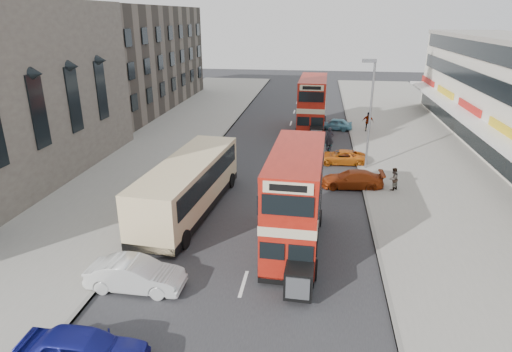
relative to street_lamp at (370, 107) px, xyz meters
The scene contains 19 objects.
ground 19.73m from the street_lamp, 109.92° to the right, with size 160.00×160.00×0.00m, color #28282B.
road_surface 8.33m from the street_lamp, 162.95° to the left, with size 12.00×90.00×0.01m, color #28282B.
pavement_right 7.50m from the street_lamp, 20.06° to the left, with size 12.00×90.00×0.15m, color gray.
pavement_left 19.22m from the street_lamp, behind, with size 12.00×90.00×0.15m, color gray.
kerb_left 13.62m from the street_lamp, behind, with size 0.20×90.00×0.16m, color gray.
kerb_right 5.13m from the street_lamp, 101.90° to the left, with size 0.20×90.00×0.16m, color gray.
brick_terrace 34.86m from the street_lamp, 144.96° to the left, with size 14.00×28.00×12.00m, color #66594C.
street_lamp is the anchor object (origin of this frame).
bus_main 13.37m from the street_lamp, 110.20° to the right, with size 2.67×8.88×4.85m.
bus_second 11.96m from the street_lamp, 111.20° to the left, with size 2.71×9.34×5.12m.
coach 14.56m from the street_lamp, 140.29° to the right, with size 3.66×11.21×2.92m.
car_left_near 24.40m from the street_lamp, 116.86° to the right, with size 1.71×4.26×1.45m, color navy.
car_left_front 20.63m from the street_lamp, 122.92° to the right, with size 1.44×4.13×1.36m, color silver.
car_right_a 5.83m from the street_lamp, 106.78° to the right, with size 1.68×4.14×1.20m, color #9A350F.
car_right_b 4.71m from the street_lamp, 147.04° to the left, with size 1.78×3.86×1.07m, color orange.
car_right_c 12.76m from the street_lamp, 99.21° to the left, with size 1.39×3.46×1.18m, color #60AAC0.
pedestrian_near 5.94m from the street_lamp, 71.48° to the right, with size 0.57×0.38×1.54m, color gray.
pedestrian_far 11.90m from the street_lamp, 83.72° to the left, with size 1.11×0.46×1.90m, color gray.
cyclist 5.99m from the street_lamp, 126.07° to the left, with size 0.77×1.78×2.24m.
Camera 1 is at (2.84, -13.72, 11.00)m, focal length 30.32 mm.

